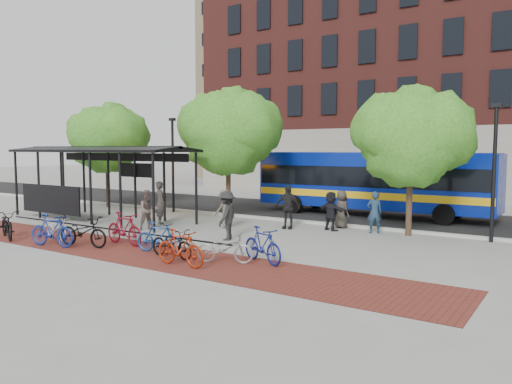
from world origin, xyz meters
The scene contains 31 objects.
ground centered at (0.00, 0.00, 0.00)m, with size 160.00×160.00×0.00m, color #9E9E99.
asphalt_street centered at (0.00, 8.00, 0.01)m, with size 160.00×8.00×0.01m, color black.
curb centered at (0.00, 4.00, 0.06)m, with size 160.00×0.25×0.12m, color #B7B7B2.
brick_strip centered at (-2.00, -5.00, 0.00)m, with size 24.00×3.00×0.01m, color maroon.
bike_rack_rail centered at (-3.30, -4.10, 0.00)m, with size 12.00×0.05×0.95m, color black.
building_tower centered at (-16.00, 40.00, 15.00)m, with size 22.00×22.00×30.00m, color #7A664C.
bus_shelter centered at (-8.13, -0.48, 3.00)m, with size 10.60×3.07×3.60m.
tree_a centered at (-11.91, 3.35, 4.24)m, with size 4.90×4.00×6.18m.
tree_b centered at (-2.90, 3.35, 4.46)m, with size 5.15×4.20×6.47m.
tree_c centered at (6.09, 3.35, 4.05)m, with size 4.66×3.80×5.92m.
lamp_post_left centered at (-7.00, 3.60, 2.75)m, with size 0.35×0.20×5.12m.
lamp_post_right centered at (9.00, 3.60, 2.75)m, with size 0.35×0.20×5.12m.
bus centered at (2.64, 8.18, 1.88)m, with size 12.14×2.95×3.28m.
bike_0 centered at (-6.73, -5.99, 0.56)m, with size 0.74×2.12×1.12m, color black.
bike_2 centered at (-4.75, -5.18, 0.44)m, with size 0.58×1.67×0.88m, color #B9B9BC.
bike_3 centered at (-3.85, -6.01, 0.58)m, with size 0.55×1.94×1.17m, color navy.
bike_4 centered at (-2.91, -5.40, 0.54)m, with size 0.72×2.06×1.08m, color black.
bike_5 centered at (-1.98, -4.34, 0.59)m, with size 0.56×1.97×1.18m, color maroon.
bike_7 centered at (0.05, -4.65, 0.52)m, with size 0.49×1.73×1.04m, color navy.
bike_8 centered at (0.95, -4.98, 0.47)m, with size 0.63×1.80×0.95m, color black.
bike_9 centered at (1.95, -5.68, 0.55)m, with size 0.52×1.83×1.10m, color #9D270E.
bike_10 centered at (2.79, -4.61, 0.46)m, with size 0.61×1.76×0.92m, color gray.
bike_11 centered at (3.74, -3.97, 0.55)m, with size 0.52×1.84×1.11m, color navy.
pedestrian_1 centered at (-4.46, 0.02, 0.99)m, with size 0.72×0.47×1.98m, color #39332D.
pedestrian_3 centered at (-1.18, 0.63, 0.85)m, with size 1.09×0.63×1.69m, color brown.
pedestrian_4 centered at (1.10, 2.10, 0.96)m, with size 1.12×0.47×1.91m, color black.
pedestrian_5 centered at (2.87, 2.72, 0.83)m, with size 1.55×0.49×1.67m, color black.
pedestrian_6 centered at (2.97, 3.58, 0.83)m, with size 0.81×0.53×1.66m, color #3E3831.
pedestrian_7 centered at (4.66, 3.07, 0.87)m, with size 0.63×0.42×1.74m, color #22374F.
pedestrian_8 centered at (-3.69, -1.50, 0.86)m, with size 0.83×0.65×1.72m, color brown.
pedestrian_9 centered at (0.52, -1.50, 0.94)m, with size 1.21×0.70×1.88m, color black.
Camera 1 is at (11.87, -16.53, 3.48)m, focal length 35.00 mm.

